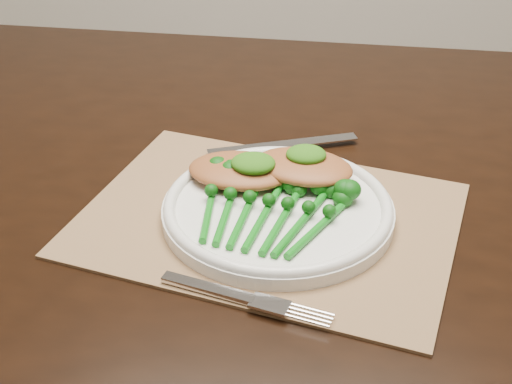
# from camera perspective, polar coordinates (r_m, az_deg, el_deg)

# --- Properties ---
(dining_table) EXTENTS (1.67, 1.03, 0.75)m
(dining_table) POSITION_cam_1_polar(r_m,az_deg,el_deg) (1.17, 1.96, -13.62)
(dining_table) COLOR black
(dining_table) RESTS_ON ground
(placemat) EXTENTS (0.49, 0.41, 0.00)m
(placemat) POSITION_cam_1_polar(r_m,az_deg,el_deg) (0.82, 0.99, -2.17)
(placemat) COLOR olive
(placemat) RESTS_ON dining_table
(dinner_plate) EXTENTS (0.27, 0.27, 0.02)m
(dinner_plate) POSITION_cam_1_polar(r_m,az_deg,el_deg) (0.82, 1.76, -1.30)
(dinner_plate) COLOR white
(dinner_plate) RESTS_ON placemat
(knife) EXTENTS (0.20, 0.08, 0.01)m
(knife) POSITION_cam_1_polar(r_m,az_deg,el_deg) (0.96, 1.01, 3.65)
(knife) COLOR silver
(knife) RESTS_ON placemat
(fork) EXTENTS (0.18, 0.07, 0.01)m
(fork) POSITION_cam_1_polar(r_m,az_deg,el_deg) (0.70, -0.01, -8.71)
(fork) COLOR silver
(fork) RESTS_ON placemat
(chicken_fillet_left) EXTENTS (0.13, 0.10, 0.03)m
(chicken_fillet_left) POSITION_cam_1_polar(r_m,az_deg,el_deg) (0.86, -1.28, 1.73)
(chicken_fillet_left) COLOR #9E592E
(chicken_fillet_left) RESTS_ON dinner_plate
(chicken_fillet_right) EXTENTS (0.14, 0.11, 0.02)m
(chicken_fillet_right) POSITION_cam_1_polar(r_m,az_deg,el_deg) (0.86, 3.80, 2.05)
(chicken_fillet_right) COLOR #9E592E
(chicken_fillet_right) RESTS_ON dinner_plate
(pesto_dollop_left) EXTENTS (0.05, 0.05, 0.02)m
(pesto_dollop_left) POSITION_cam_1_polar(r_m,az_deg,el_deg) (0.84, -0.23, 2.32)
(pesto_dollop_left) COLOR #1B4E0B
(pesto_dollop_left) RESTS_ON chicken_fillet_left
(pesto_dollop_right) EXTENTS (0.05, 0.04, 0.02)m
(pesto_dollop_right) POSITION_cam_1_polar(r_m,az_deg,el_deg) (0.85, 4.03, 3.01)
(pesto_dollop_right) COLOR #1B4E0B
(pesto_dollop_right) RESTS_ON chicken_fillet_right
(broccolini_bundle) EXTENTS (0.19, 0.20, 0.04)m
(broccolini_bundle) POSITION_cam_1_polar(r_m,az_deg,el_deg) (0.79, 0.60, -1.95)
(broccolini_bundle) COLOR #0D6912
(broccolini_bundle) RESTS_ON dinner_plate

